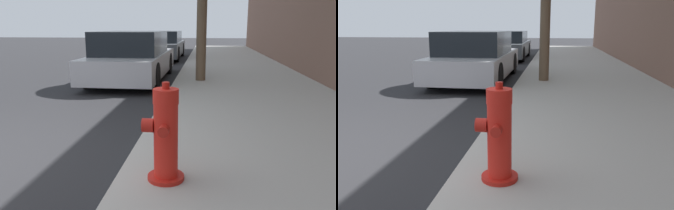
# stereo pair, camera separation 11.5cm
# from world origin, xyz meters

# --- Properties ---
(sidewalk_slab) EXTENTS (3.41, 40.00, 0.15)m
(sidewalk_slab) POSITION_xyz_m (3.41, 0.00, 0.08)
(sidewalk_slab) COLOR #A8A59E
(sidewalk_slab) RESTS_ON ground_plane
(fire_hydrant) EXTENTS (0.36, 0.37, 0.85)m
(fire_hydrant) POSITION_xyz_m (2.14, -0.33, 0.54)
(fire_hydrant) COLOR red
(fire_hydrant) RESTS_ON sidewalk_slab
(parked_car_near) EXTENTS (1.78, 4.41, 1.31)m
(parked_car_near) POSITION_xyz_m (0.50, 5.76, 0.63)
(parked_car_near) COLOR #B7B7BC
(parked_car_near) RESTS_ON ground_plane
(parked_car_mid) EXTENTS (1.82, 4.58, 1.24)m
(parked_car_mid) POSITION_xyz_m (0.44, 12.00, 0.61)
(parked_car_mid) COLOR #4C5156
(parked_car_mid) RESTS_ON ground_plane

